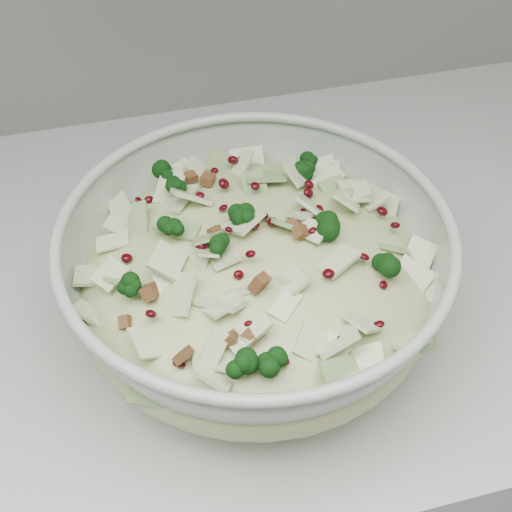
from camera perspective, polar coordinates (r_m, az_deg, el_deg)
The scene contains 2 objects.
mixing_bowl at distance 0.61m, azimuth -0.04°, elevation -1.97°, with size 0.34×0.34×0.13m.
salad at distance 0.60m, azimuth -0.04°, elevation -0.60°, with size 0.34×0.34×0.13m.
Camera 1 is at (0.48, 1.20, 1.42)m, focal length 50.00 mm.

